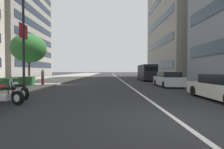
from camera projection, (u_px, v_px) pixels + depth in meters
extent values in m
plane|color=#262628|center=(180.00, 122.00, 5.00)|extent=(400.00, 400.00, 0.00)
cube|color=gray|center=(56.00, 78.00, 34.69)|extent=(160.00, 10.84, 0.15)
cube|color=silver|center=(117.00, 77.00, 39.98)|extent=(110.00, 0.16, 0.01)
cylinder|color=black|center=(18.00, 98.00, 7.52)|extent=(0.32, 0.64, 0.64)
cylinder|color=silver|center=(18.00, 98.00, 7.52)|extent=(0.23, 0.34, 0.32)
cube|color=silver|center=(5.00, 97.00, 7.75)|extent=(0.37, 0.44, 0.28)
cube|color=black|center=(8.00, 89.00, 7.69)|extent=(0.42, 0.68, 0.10)
ellipsoid|color=#AD1116|center=(2.00, 87.00, 7.79)|extent=(0.38, 0.51, 0.24)
cylinder|color=silver|center=(13.00, 100.00, 7.80)|extent=(0.31, 0.68, 0.16)
cylinder|color=black|center=(11.00, 92.00, 9.71)|extent=(0.50, 0.61, 0.67)
cylinder|color=silver|center=(11.00, 92.00, 9.71)|extent=(0.31, 0.35, 0.34)
cylinder|color=black|center=(25.00, 94.00, 8.85)|extent=(0.50, 0.61, 0.67)
cylinder|color=silver|center=(25.00, 94.00, 8.85)|extent=(0.31, 0.35, 0.34)
cube|color=silver|center=(18.00, 93.00, 9.28)|extent=(0.44, 0.46, 0.28)
cube|color=black|center=(19.00, 85.00, 9.17)|extent=(0.56, 0.64, 0.10)
ellipsoid|color=#B2B2B7|center=(16.00, 84.00, 9.37)|extent=(0.47, 0.51, 0.24)
cylinder|color=silver|center=(11.00, 86.00, 9.60)|extent=(0.22, 0.28, 0.64)
cylinder|color=silver|center=(13.00, 86.00, 9.71)|extent=(0.22, 0.28, 0.64)
cylinder|color=silver|center=(13.00, 78.00, 9.60)|extent=(0.50, 0.39, 0.04)
sphere|color=silver|center=(11.00, 80.00, 9.70)|extent=(0.14, 0.14, 0.14)
cylinder|color=silver|center=(23.00, 95.00, 9.23)|extent=(0.48, 0.60, 0.16)
cylinder|color=black|center=(194.00, 91.00, 10.22)|extent=(0.62, 0.23, 0.62)
cylinder|color=black|center=(221.00, 91.00, 10.23)|extent=(0.62, 0.23, 0.62)
cube|color=#B7B7BC|center=(168.00, 81.00, 16.33)|extent=(4.28, 1.87, 0.80)
cube|color=black|center=(169.00, 74.00, 16.11)|extent=(2.32, 1.69, 0.48)
cylinder|color=black|center=(156.00, 82.00, 17.73)|extent=(0.62, 0.23, 0.62)
cylinder|color=black|center=(171.00, 82.00, 17.73)|extent=(0.62, 0.23, 0.62)
cylinder|color=black|center=(164.00, 85.00, 14.93)|extent=(0.62, 0.23, 0.62)
cylinder|color=black|center=(183.00, 85.00, 14.93)|extent=(0.62, 0.23, 0.62)
cube|color=black|center=(147.00, 72.00, 26.05)|extent=(5.75, 2.08, 2.22)
cube|color=black|center=(151.00, 69.00, 23.21)|extent=(0.07, 1.65, 0.56)
cylinder|color=black|center=(139.00, 78.00, 28.01)|extent=(0.72, 0.27, 0.72)
cylinder|color=black|center=(150.00, 78.00, 28.02)|extent=(0.72, 0.27, 0.72)
cylinder|color=black|center=(143.00, 79.00, 24.13)|extent=(0.72, 0.27, 0.72)
cylinder|color=black|center=(156.00, 79.00, 24.13)|extent=(0.72, 0.27, 0.72)
cylinder|color=#232326|center=(23.00, 33.00, 12.84)|extent=(0.18, 0.18, 8.48)
cube|color=#B21E23|center=(21.00, 30.00, 12.49)|extent=(0.56, 0.03, 1.10)
cube|color=#B21E23|center=(26.00, 32.00, 13.19)|extent=(0.56, 0.03, 1.10)
cube|color=#28602D|center=(11.00, 83.00, 13.88)|extent=(6.89, 1.10, 0.81)
cylinder|color=#473323|center=(29.00, 72.00, 18.82)|extent=(0.22, 0.22, 2.48)
ellipsoid|color=#2D6B2D|center=(29.00, 48.00, 18.76)|extent=(3.73, 3.73, 3.17)
cube|color=maroon|center=(43.00, 81.00, 16.64)|extent=(0.38, 0.33, 0.79)
cube|color=#3F724C|center=(43.00, 74.00, 16.63)|extent=(0.46, 0.38, 0.54)
sphere|color=beige|center=(43.00, 70.00, 16.62)|extent=(0.21, 0.21, 0.21)
cube|color=gray|center=(200.00, 2.00, 39.13)|extent=(21.04, 19.53, 34.74)
cube|color=#384756|center=(158.00, 65.00, 39.22)|extent=(18.93, 0.08, 1.50)
cube|color=#384756|center=(158.00, 44.00, 39.11)|extent=(18.93, 0.08, 1.50)
cube|color=#384756|center=(158.00, 22.00, 39.01)|extent=(18.93, 0.08, 1.50)
cube|color=#384756|center=(158.00, 0.00, 38.90)|extent=(18.93, 0.08, 1.50)
cube|color=#232D3D|center=(37.00, 64.00, 40.81)|extent=(19.67, 0.08, 1.50)
cube|color=#232D3D|center=(37.00, 52.00, 40.75)|extent=(19.67, 0.08, 1.50)
cube|color=#232D3D|center=(37.00, 39.00, 40.68)|extent=(19.67, 0.08, 1.50)
cube|color=#232D3D|center=(37.00, 26.00, 40.62)|extent=(19.67, 0.08, 1.50)
cube|color=#232D3D|center=(37.00, 14.00, 40.55)|extent=(19.67, 0.08, 1.50)
cube|color=#232D3D|center=(37.00, 1.00, 40.49)|extent=(19.67, 0.08, 1.50)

